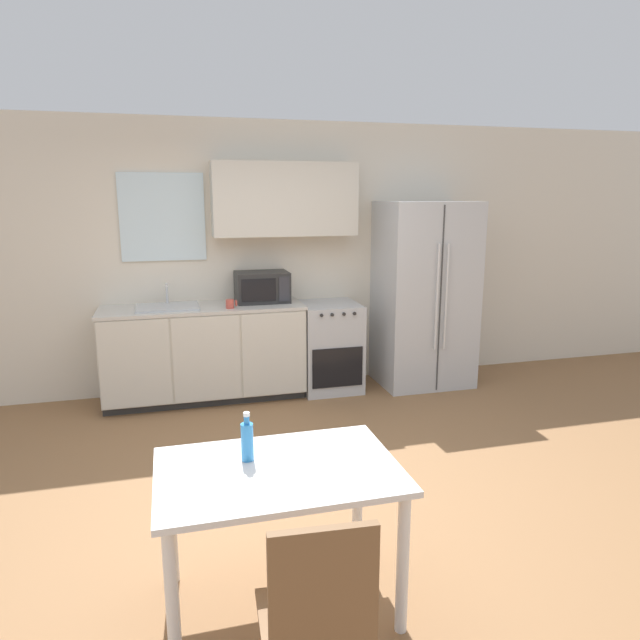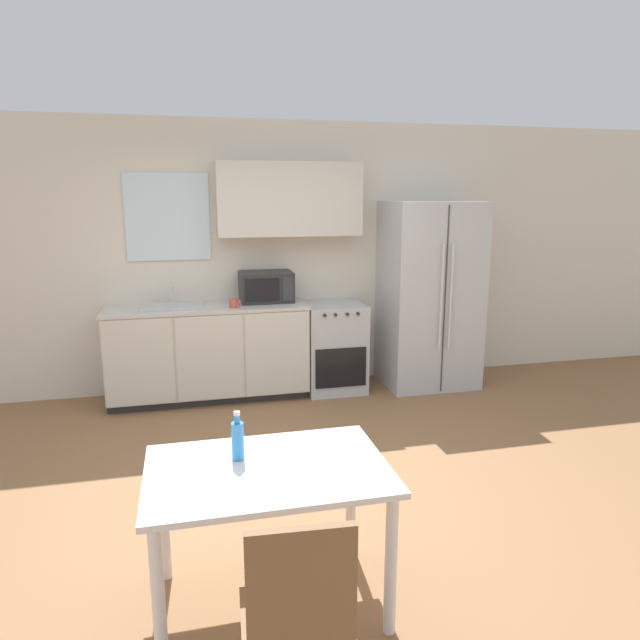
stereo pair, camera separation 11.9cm
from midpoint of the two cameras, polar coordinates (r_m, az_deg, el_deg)
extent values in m
plane|color=olive|center=(4.08, -3.69, -16.57)|extent=(12.00, 12.00, 0.00)
cube|color=beige|center=(5.88, -8.35, 6.17)|extent=(12.00, 0.06, 2.70)
cube|color=silver|center=(5.77, -16.05, 9.85)|extent=(0.79, 0.04, 0.83)
cube|color=beige|center=(5.72, -4.16, 11.96)|extent=(1.42, 0.32, 0.71)
cube|color=#333333|center=(5.84, -11.87, -7.21)|extent=(1.90, 0.54, 0.08)
cube|color=beige|center=(5.68, -12.05, -3.01)|extent=(1.90, 0.60, 0.82)
cube|color=beige|center=(5.39, -18.61, -4.22)|extent=(0.61, 0.01, 0.80)
cube|color=beige|center=(5.39, -11.87, -3.85)|extent=(0.61, 0.01, 0.80)
cube|color=beige|center=(5.45, -5.20, -3.43)|extent=(0.61, 0.01, 0.80)
cube|color=beige|center=(5.58, -12.25, 1.21)|extent=(1.92, 0.62, 0.03)
cube|color=#B7BABC|center=(5.87, 0.31, -2.65)|extent=(0.59, 0.62, 0.90)
cube|color=black|center=(5.62, 1.16, -4.78)|extent=(0.51, 0.01, 0.40)
cylinder|color=#262626|center=(5.43, -0.48, 0.46)|extent=(0.03, 0.02, 0.03)
cylinder|color=#262626|center=(5.46, 0.61, 0.52)|extent=(0.03, 0.02, 0.03)
cylinder|color=#262626|center=(5.49, 1.80, 0.59)|extent=(0.03, 0.02, 0.03)
cylinder|color=#262626|center=(5.53, 2.86, 0.65)|extent=(0.03, 0.02, 0.03)
cube|color=silver|center=(6.05, 9.83, 2.53)|extent=(0.94, 0.73, 1.91)
cube|color=#3F3F3F|center=(5.73, 11.37, 1.91)|extent=(0.01, 0.01, 1.85)
cylinder|color=silver|center=(5.67, 11.05, 2.22)|extent=(0.02, 0.02, 1.05)
cylinder|color=silver|center=(5.72, 11.95, 2.26)|extent=(0.02, 0.02, 1.05)
cube|color=#B7BABC|center=(5.57, -15.58, 1.27)|extent=(0.58, 0.43, 0.02)
cylinder|color=silver|center=(5.73, -15.64, 2.62)|extent=(0.02, 0.02, 0.19)
cylinder|color=silver|center=(5.64, -15.69, 3.36)|extent=(0.02, 0.14, 0.02)
cube|color=#282828|center=(5.69, -6.42, 3.32)|extent=(0.52, 0.37, 0.30)
cube|color=black|center=(5.50, -6.76, 2.99)|extent=(0.33, 0.01, 0.22)
cube|color=#2D2D33|center=(5.54, -4.21, 3.11)|extent=(0.10, 0.01, 0.24)
cylinder|color=#BF4C3F|center=(5.42, -9.63, 1.60)|extent=(0.08, 0.08, 0.08)
torus|color=#BF4C3F|center=(5.42, -9.01, 1.68)|extent=(0.02, 0.06, 0.06)
cube|color=white|center=(2.76, -5.47, -14.81)|extent=(1.13, 0.75, 0.03)
cylinder|color=white|center=(2.67, -15.91, -25.66)|extent=(0.06, 0.06, 0.70)
cylinder|color=white|center=(2.81, 6.97, -23.01)|extent=(0.06, 0.06, 0.70)
cylinder|color=white|center=(3.19, -15.81, -18.70)|extent=(0.06, 0.06, 0.70)
cylinder|color=white|center=(3.31, 2.70, -16.98)|extent=(0.06, 0.06, 0.70)
cube|color=brown|center=(2.38, -2.25, -27.80)|extent=(0.43, 0.43, 0.02)
cube|color=brown|center=(2.08, -1.45, -25.70)|extent=(0.37, 0.06, 0.48)
cylinder|color=brown|center=(2.67, 1.25, -28.74)|extent=(0.03, 0.03, 0.43)
cylinder|color=#338CD8|center=(2.81, -8.52, -11.99)|extent=(0.06, 0.06, 0.19)
cylinder|color=#338CD8|center=(2.77, -8.59, -9.86)|extent=(0.03, 0.03, 0.04)
cylinder|color=white|center=(2.76, -8.61, -9.31)|extent=(0.03, 0.03, 0.02)
camera|label=1|loc=(0.06, -90.79, -0.17)|focal=32.00mm
camera|label=2|loc=(0.06, 89.21, 0.17)|focal=32.00mm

